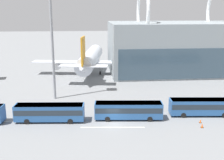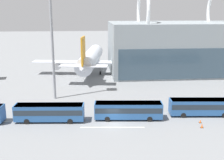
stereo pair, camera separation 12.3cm
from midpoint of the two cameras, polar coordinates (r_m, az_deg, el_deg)
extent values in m
plane|color=slate|center=(51.88, 0.21, -8.84)|extent=(440.00, 440.00, 0.00)
torus|color=white|center=(91.11, 6.26, 13.88)|extent=(1.10, 17.60, 17.60)
torus|color=white|center=(98.92, 20.85, 13.09)|extent=(1.10, 17.60, 17.60)
cylinder|color=silver|center=(90.66, -4.44, 4.41)|extent=(9.32, 31.16, 5.01)
sphere|color=silver|center=(105.73, -3.36, 5.84)|extent=(4.91, 4.91, 4.91)
cone|color=silver|center=(75.71, -5.93, 2.40)|extent=(5.67, 7.36, 4.76)
cube|color=silver|center=(88.99, -4.58, 3.65)|extent=(36.57, 9.15, 0.35)
cylinder|color=gray|center=(91.13, -10.93, 2.86)|extent=(2.59, 4.14, 2.06)
cylinder|color=gray|center=(88.46, 1.99, 2.77)|extent=(2.59, 4.14, 2.06)
cube|color=orange|center=(75.64, -5.94, 5.89)|extent=(1.15, 5.32, 7.59)
cube|color=silver|center=(76.33, -5.86, 2.89)|extent=(13.35, 5.01, 0.28)
cylinder|color=gray|center=(101.16, -3.66, 4.07)|extent=(0.36, 0.36, 3.83)
cylinder|color=black|center=(101.52, -3.64, 3.00)|extent=(0.60, 1.15, 1.10)
cylinder|color=gray|center=(89.77, -6.62, 2.69)|extent=(0.36, 0.36, 3.83)
cylinder|color=black|center=(90.17, -6.59, 1.50)|extent=(0.60, 1.15, 1.10)
cylinder|color=gray|center=(88.91, -2.48, 2.66)|extent=(0.36, 0.36, 3.83)
cylinder|color=black|center=(89.32, -2.47, 1.45)|extent=(0.60, 1.15, 1.10)
cylinder|color=white|center=(107.84, 21.09, 5.54)|extent=(12.52, 36.05, 5.49)
sphere|color=white|center=(125.03, 19.11, 6.79)|extent=(5.38, 5.38, 5.38)
cube|color=white|center=(105.89, 21.33, 4.85)|extent=(41.11, 11.53, 0.35)
cylinder|color=gray|center=(103.78, 15.06, 4.30)|extent=(3.20, 3.84, 2.57)
cylinder|color=gray|center=(119.74, 19.58, 5.06)|extent=(0.36, 0.36, 4.64)
cylinder|color=black|center=(120.10, 19.49, 3.97)|extent=(0.66, 1.17, 1.10)
cylinder|color=gray|center=(105.34, 19.36, 3.92)|extent=(0.36, 0.36, 4.64)
cylinder|color=black|center=(105.75, 19.25, 2.68)|extent=(0.66, 1.17, 1.10)
cube|color=#285693|center=(53.45, -12.63, -6.38)|extent=(12.87, 3.66, 2.90)
cube|color=#232D38|center=(53.35, -12.64, -6.09)|extent=(12.62, 3.67, 1.02)
cube|color=silver|center=(52.98, -12.71, -4.98)|extent=(12.49, 3.55, 0.12)
cylinder|color=black|center=(54.43, -8.19, -7.29)|extent=(1.02, 0.37, 1.00)
cylinder|color=black|center=(52.11, -8.54, -8.30)|extent=(1.02, 0.37, 1.00)
cylinder|color=black|center=(55.99, -16.27, -7.11)|extent=(1.02, 0.37, 1.00)
cylinder|color=black|center=(53.74, -16.97, -8.08)|extent=(1.02, 0.37, 1.00)
cube|color=#285693|center=(53.32, 3.29, -6.10)|extent=(12.89, 3.79, 2.90)
cube|color=#232D38|center=(53.22, 3.29, -5.80)|extent=(12.64, 3.79, 1.02)
cube|color=silver|center=(52.85, 3.31, -4.68)|extent=(12.50, 3.67, 0.12)
cylinder|color=black|center=(55.34, 7.29, -6.88)|extent=(1.02, 0.38, 1.00)
cylinder|color=black|center=(53.01, 7.64, -7.87)|extent=(1.02, 0.38, 1.00)
cylinder|color=black|center=(54.88, -0.95, -6.95)|extent=(1.02, 0.38, 1.00)
cylinder|color=black|center=(52.53, -0.98, -7.95)|extent=(1.02, 0.38, 1.00)
cube|color=#285693|center=(57.82, 17.82, -5.14)|extent=(12.89, 3.79, 2.90)
cube|color=#232D38|center=(57.72, 17.84, -4.87)|extent=(12.64, 3.80, 1.02)
cube|color=silver|center=(57.38, 17.92, -3.83)|extent=(12.50, 3.67, 0.12)
cylinder|color=black|center=(60.68, 20.92, -5.82)|extent=(1.02, 0.38, 1.00)
cylinder|color=black|center=(58.48, 21.79, -6.65)|extent=(1.02, 0.38, 1.00)
cylinder|color=black|center=(58.32, 13.64, -6.06)|extent=(1.02, 0.38, 1.00)
cylinder|color=black|center=(56.03, 14.24, -6.95)|extent=(1.02, 0.38, 1.00)
cylinder|color=gray|center=(64.16, -12.21, 9.49)|extent=(0.58, 0.58, 30.72)
cube|color=silver|center=(55.95, -18.36, -7.83)|extent=(6.58, 0.61, 0.01)
cube|color=silver|center=(50.35, 0.06, -9.58)|extent=(11.34, 1.21, 0.01)
cube|color=black|center=(54.71, 17.44, -8.26)|extent=(0.47, 0.47, 0.02)
cone|color=#EA5914|center=(54.59, 17.46, -7.93)|extent=(0.35, 0.35, 0.65)
cube|color=black|center=(52.68, 17.75, -9.18)|extent=(0.50, 0.50, 0.02)
cone|color=#EA5914|center=(52.52, 17.78, -8.78)|extent=(0.37, 0.37, 0.77)
camera|label=1|loc=(0.06, -90.05, -0.01)|focal=45.00mm
camera|label=2|loc=(0.06, 89.95, 0.01)|focal=45.00mm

